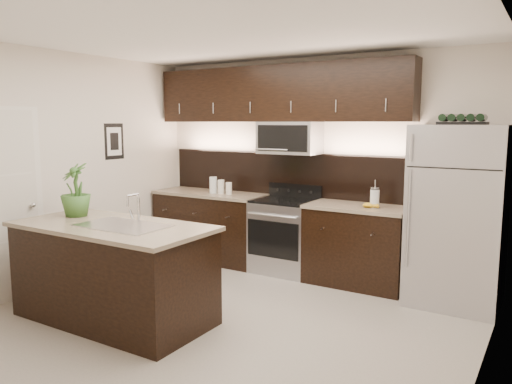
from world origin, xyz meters
TOP-DOWN VIEW (x-y plane):
  - ground at (0.00, 0.00)m, footprint 4.50×4.50m
  - room_walls at (-0.11, -0.04)m, footprint 4.52×4.02m
  - counter_run at (-0.46, 1.69)m, footprint 3.51×0.65m
  - upper_fixtures at (-0.43, 1.84)m, footprint 3.49×0.40m
  - island at (-0.91, -0.55)m, footprint 1.96×0.96m
  - sink_faucet at (-0.76, -0.54)m, footprint 0.84×0.50m
  - refrigerator at (1.80, 1.63)m, footprint 0.90×0.81m
  - wine_rack at (1.80, 1.63)m, footprint 0.46×0.29m
  - plant at (-1.53, -0.45)m, footprint 0.38×0.38m
  - canisters at (-1.24, 1.65)m, footprint 0.33×0.12m
  - french_press at (0.92, 1.64)m, footprint 0.11×0.11m
  - bananas at (0.84, 1.61)m, footprint 0.21×0.18m

SIDE VIEW (x-z plane):
  - ground at x=0.00m, z-range 0.00..0.00m
  - counter_run at x=-0.46m, z-range 0.00..0.94m
  - island at x=-0.91m, z-range 0.00..0.94m
  - refrigerator at x=1.80m, z-range 0.00..1.87m
  - sink_faucet at x=-0.76m, z-range 0.81..1.10m
  - bananas at x=0.84m, z-range 0.94..1.00m
  - canisters at x=-1.24m, z-range 0.93..1.15m
  - french_press at x=0.92m, z-range 0.90..1.21m
  - plant at x=-1.53m, z-range 0.94..1.49m
  - room_walls at x=-0.11m, z-range 0.34..3.05m
  - wine_rack at x=1.80m, z-range 1.87..1.97m
  - upper_fixtures at x=-0.43m, z-range 1.31..2.97m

